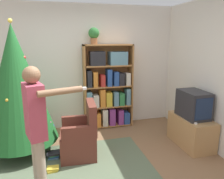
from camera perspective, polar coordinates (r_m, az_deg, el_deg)
name	(u,v)px	position (r m, az deg, el deg)	size (l,w,h in m)	color
ground_plane	(88,179)	(3.30, -6.37, -22.29)	(14.00, 14.00, 0.00)	#846042
wall_back	(72,68)	(4.72, -10.45, 5.58)	(8.00, 0.10, 2.60)	silver
area_rug	(63,174)	(3.45, -12.64, -20.74)	(2.69, 1.81, 0.01)	#56664C
bookshelf	(108,89)	(4.69, -1.00, 0.21)	(1.04, 0.30, 1.79)	#A8703D
tv_stand	(191,131)	(4.28, 19.92, -10.16)	(0.47, 0.87, 0.54)	tan
television	(193,104)	(4.11, 20.50, -3.65)	(0.39, 0.57, 0.48)	#28282D
game_remote	(194,123)	(3.90, 20.70, -8.07)	(0.04, 0.12, 0.02)	white
christmas_tree	(17,85)	(3.85, -23.66, 1.09)	(1.21, 1.21, 2.21)	#4C3323
armchair	(80,138)	(3.69, -8.25, -12.39)	(0.60, 0.59, 0.92)	brown
standing_person	(37,125)	(2.61, -19.10, -8.80)	(0.71, 0.45, 1.63)	#9E937F
potted_plant	(94,35)	(4.51, -4.77, 14.11)	(0.22, 0.22, 0.33)	#935B38
book_pile_near_tree	(54,155)	(3.83, -15.03, -16.18)	(0.22, 0.17, 0.11)	#5B899E
book_pile_by_chair	(53,169)	(3.54, -15.28, -19.42)	(0.18, 0.15, 0.06)	gold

